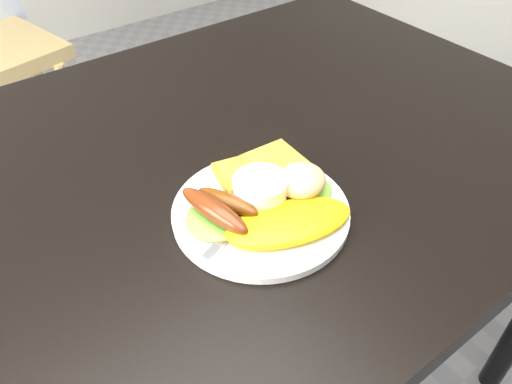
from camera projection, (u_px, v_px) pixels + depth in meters
The scene contains 13 objects.
dining_table at pixel (216, 167), 0.74m from camera, with size 1.20×0.80×0.04m, color black.
person at pixel (249, 35), 1.24m from camera, with size 0.48×0.32×1.34m, color navy.
plate at pixel (261, 212), 0.63m from camera, with size 0.22×0.22×0.01m, color white.
lettuce_left at pixel (219, 216), 0.61m from camera, with size 0.09×0.08×0.01m, color #489527.
lettuce_right at pixel (307, 191), 0.65m from camera, with size 0.07×0.06×0.01m, color #5D951E.
omelette at pixel (289, 222), 0.60m from camera, with size 0.16×0.08×0.02m, color yellow.
sausage_a at pixel (214, 210), 0.60m from camera, with size 0.03×0.11×0.03m, color maroon.
sausage_b at pixel (228, 202), 0.61m from camera, with size 0.02×0.09×0.02m, color #623410.
ramekin at pixel (260, 192), 0.63m from camera, with size 0.07×0.07×0.04m, color white.
toast_a at pixel (245, 175), 0.67m from camera, with size 0.07×0.07×0.01m, color olive.
toast_b at pixel (275, 163), 0.67m from camera, with size 0.07×0.07×0.01m, color olive.
potato_salad at pixel (301, 180), 0.63m from camera, with size 0.07×0.06×0.04m, color beige.
fork at pixel (241, 221), 0.61m from camera, with size 0.15×0.01×0.00m, color #ADAFB7.
Camera 1 is at (-0.30, -0.50, 1.19)m, focal length 35.00 mm.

